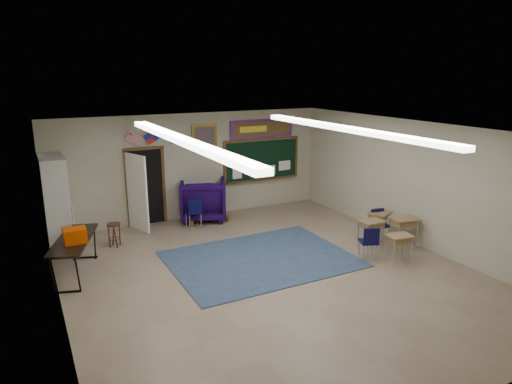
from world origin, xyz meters
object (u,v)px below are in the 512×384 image
wingback_armchair (203,199)px  student_desk_front_right (379,224)px  folding_table (75,255)px  wooden_stool (114,235)px  student_desk_front_left (371,233)px

wingback_armchair → student_desk_front_right: 4.89m
wingback_armchair → student_desk_front_right: bearing=154.6°
folding_table → wooden_stool: bearing=69.9°
wooden_stool → folding_table: bearing=-129.2°
student_desk_front_left → wooden_stool: size_ratio=1.19×
wingback_armchair → wooden_stool: (-2.68, -1.00, -0.28)m
student_desk_front_left → folding_table: 6.67m
student_desk_front_left → wooden_stool: 6.17m
student_desk_front_right → wingback_armchair: bearing=107.8°
wooden_stool → student_desk_front_left: bearing=-28.5°
wingback_armchair → folding_table: size_ratio=0.64×
student_desk_front_left → wooden_stool: student_desk_front_left is taller
student_desk_front_right → folding_table: 7.15m
folding_table → wooden_stool: (1.03, 1.26, -0.13)m
folding_table → wooden_stool: size_ratio=3.49×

